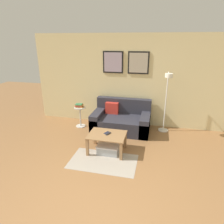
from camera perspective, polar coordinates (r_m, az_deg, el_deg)
The scene contains 11 objects.
ground_plane at distance 3.30m, azimuth -5.57°, elevation -26.40°, with size 16.00×16.00×0.00m, color olive.
wall_back at distance 5.70m, azimuth 5.00°, elevation 8.89°, with size 5.60×0.09×2.55m.
area_rug at distance 4.27m, azimuth -2.54°, elevation -13.89°, with size 1.38×0.81×0.01m, color #A39989.
couch at distance 5.55m, azimuth 2.69°, elevation -2.37°, with size 1.55×0.97×0.81m.
coffee_table at distance 4.44m, azimuth -1.44°, elevation -7.34°, with size 0.81×0.61×0.42m.
storage_bin at distance 4.51m, azimuth -0.99°, elevation -10.39°, with size 0.48×0.39×0.20m.
floor_lamp at distance 5.25m, azimuth 15.34°, elevation 4.36°, with size 0.27×0.55×1.63m.
side_table at distance 5.78m, azimuth -9.06°, elevation -0.87°, with size 0.32×0.32×0.58m.
book_stack at distance 5.70m, azimuth -9.33°, elevation 1.83°, with size 0.23×0.18×0.10m.
remote_control at distance 4.41m, azimuth -1.08°, elevation -6.21°, with size 0.04×0.15×0.02m, color #232328.
cell_phone at distance 4.47m, azimuth -1.51°, elevation -5.93°, with size 0.07×0.14×0.01m, color #1E2338.
Camera 1 is at (0.80, -2.13, 2.39)m, focal length 32.00 mm.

